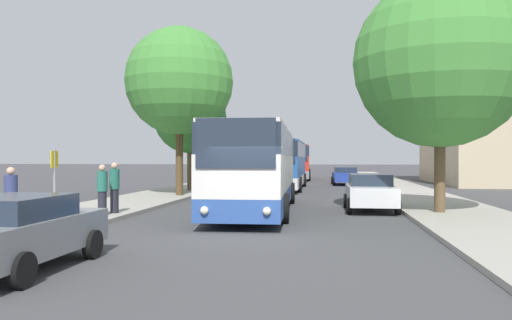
# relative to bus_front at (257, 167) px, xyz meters

# --- Properties ---
(ground_plane) EXTENTS (300.00, 300.00, 0.00)m
(ground_plane) POSITION_rel_bus_front_xyz_m (0.71, -5.93, -1.79)
(ground_plane) COLOR #424244
(ground_plane) RESTS_ON ground
(sidewalk_left) EXTENTS (4.00, 120.00, 0.15)m
(sidewalk_left) POSITION_rel_bus_front_xyz_m (-6.29, -5.93, -1.71)
(sidewalk_left) COLOR #A39E93
(sidewalk_left) RESTS_ON ground_plane
(bus_front) EXTENTS (3.18, 12.11, 3.34)m
(bus_front) POSITION_rel_bus_front_xyz_m (0.00, 0.00, 0.00)
(bus_front) COLOR #2D519E
(bus_front) RESTS_ON ground_plane
(bus_middle) EXTENTS (2.75, 10.87, 3.31)m
(bus_middle) POSITION_rel_bus_front_xyz_m (-0.08, 14.41, -0.02)
(bus_middle) COLOR silver
(bus_middle) RESTS_ON ground_plane
(bus_rear) EXTENTS (3.06, 11.89, 3.38)m
(bus_rear) POSITION_rel_bus_front_xyz_m (-0.18, 30.45, 0.02)
(bus_rear) COLOR gray
(bus_rear) RESTS_ON ground_plane
(parked_car_left_curb) EXTENTS (2.00, 4.05, 1.45)m
(parked_car_left_curb) POSITION_rel_bus_front_xyz_m (-3.09, -11.14, -1.02)
(parked_car_left_curb) COLOR slate
(parked_car_left_curb) RESTS_ON ground_plane
(parked_car_right_near) EXTENTS (2.05, 3.94, 1.51)m
(parked_car_right_near) POSITION_rel_bus_front_xyz_m (4.57, 0.80, -1.00)
(parked_car_right_near) COLOR silver
(parked_car_right_near) RESTS_ON ground_plane
(parked_car_right_far) EXTENTS (2.25, 4.71, 1.43)m
(parked_car_right_far) POSITION_rel_bus_front_xyz_m (4.31, 20.79, -1.03)
(parked_car_right_far) COLOR #233D9E
(parked_car_right_far) RESTS_ON ground_plane
(bus_stop_sign) EXTENTS (0.08, 0.45, 2.33)m
(bus_stop_sign) POSITION_rel_bus_front_xyz_m (-6.72, -3.57, -0.19)
(bus_stop_sign) COLOR gray
(bus_stop_sign) RESTS_ON sidewalk_left
(pedestrian_waiting_near) EXTENTS (0.36, 0.36, 1.79)m
(pedestrian_waiting_near) POSITION_rel_bus_front_xyz_m (-5.00, -3.43, -0.73)
(pedestrian_waiting_near) COLOR #23232D
(pedestrian_waiting_near) RESTS_ON sidewalk_left
(pedestrian_waiting_far) EXTENTS (0.36, 0.36, 1.85)m
(pedestrian_waiting_far) POSITION_rel_bus_front_xyz_m (-4.90, -2.63, -0.70)
(pedestrian_waiting_far) COLOR #23232D
(pedestrian_waiting_far) RESTS_ON sidewalk_left
(pedestrian_walking_back) EXTENTS (0.36, 0.36, 1.77)m
(pedestrian_walking_back) POSITION_rel_bus_front_xyz_m (-6.06, -6.99, -0.75)
(pedestrian_walking_back) COLOR #23232D
(pedestrian_walking_back) RESTS_ON sidewalk_left
(tree_left_near) EXTENTS (4.53, 4.53, 6.83)m
(tree_left_near) POSITION_rel_bus_front_xyz_m (-5.60, 10.18, 2.91)
(tree_left_near) COLOR brown
(tree_left_near) RESTS_ON sidewalk_left
(tree_left_far) EXTENTS (5.85, 5.85, 9.11)m
(tree_left_far) POSITION_rel_bus_front_xyz_m (-5.11, 6.21, 4.54)
(tree_left_far) COLOR #513D23
(tree_left_far) RESTS_ON sidewalk_left
(tree_right_near) EXTENTS (6.42, 6.42, 8.82)m
(tree_right_near) POSITION_rel_bus_front_xyz_m (7.00, -0.59, 3.97)
(tree_right_near) COLOR brown
(tree_right_near) RESTS_ON sidewalk_right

